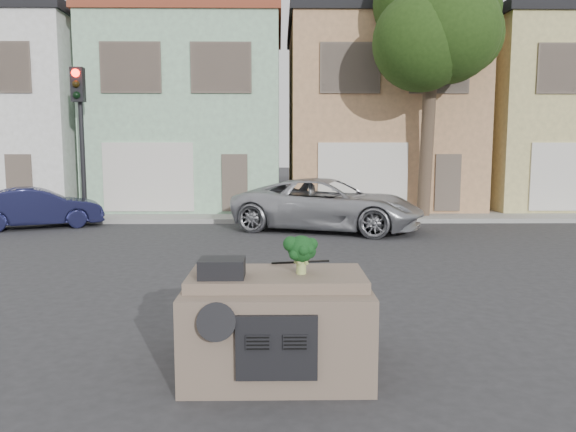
{
  "coord_description": "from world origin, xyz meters",
  "views": [
    {
      "loc": [
        0.03,
        -9.19,
        2.49
      ],
      "look_at": [
        0.18,
        0.5,
        1.3
      ],
      "focal_mm": 35.0,
      "sensor_mm": 36.0,
      "label": 1
    }
  ],
  "objects_px": {
    "silver_pickup": "(328,230)",
    "traffic_signal": "(81,145)",
    "broccoli": "(301,254)",
    "navy_sedan": "(39,228)"
  },
  "relations": [
    {
      "from": "broccoli",
      "to": "silver_pickup",
      "type": "bearing_deg",
      "value": 83.51
    },
    {
      "from": "traffic_signal",
      "to": "broccoli",
      "type": "xyz_separation_m",
      "value": [
        6.77,
        -12.7,
        -1.21
      ]
    },
    {
      "from": "silver_pickup",
      "to": "navy_sedan",
      "type": "bearing_deg",
      "value": 105.15
    },
    {
      "from": "silver_pickup",
      "to": "traffic_signal",
      "type": "relative_size",
      "value": 1.1
    },
    {
      "from": "navy_sedan",
      "to": "silver_pickup",
      "type": "height_order",
      "value": "silver_pickup"
    },
    {
      "from": "silver_pickup",
      "to": "traffic_signal",
      "type": "bearing_deg",
      "value": 95.36
    },
    {
      "from": "silver_pickup",
      "to": "traffic_signal",
      "type": "xyz_separation_m",
      "value": [
        -7.98,
        2.01,
        2.55
      ]
    },
    {
      "from": "traffic_signal",
      "to": "broccoli",
      "type": "bearing_deg",
      "value": -61.95
    },
    {
      "from": "broccoli",
      "to": "traffic_signal",
      "type": "bearing_deg",
      "value": 118.05
    },
    {
      "from": "silver_pickup",
      "to": "traffic_signal",
      "type": "height_order",
      "value": "traffic_signal"
    }
  ]
}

